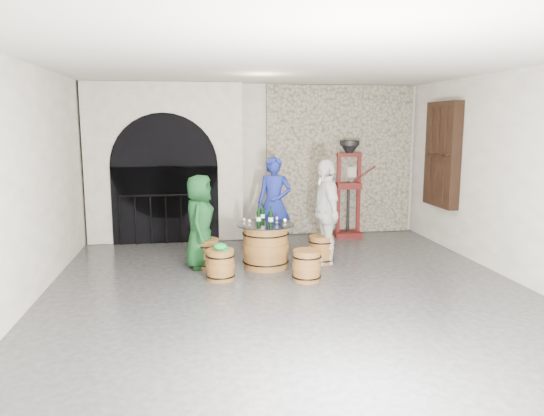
{
  "coord_description": "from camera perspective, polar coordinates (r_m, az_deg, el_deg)",
  "views": [
    {
      "loc": [
        -1.31,
        -6.89,
        2.39
      ],
      "look_at": [
        -0.1,
        1.15,
        1.05
      ],
      "focal_mm": 34.0,
      "sensor_mm": 36.0,
      "label": 1
    }
  ],
  "objects": [
    {
      "name": "ground",
      "position": [
        7.41,
        2.13,
        -9.48
      ],
      "size": [
        8.0,
        8.0,
        0.0
      ],
      "primitive_type": "plane",
      "color": "#2A2A2D",
      "rests_on": "ground"
    },
    {
      "name": "wall_back",
      "position": [
        10.99,
        -1.7,
        5.23
      ],
      "size": [
        8.0,
        0.0,
        8.0
      ],
      "primitive_type": "plane",
      "rotation": [
        1.57,
        0.0,
        0.0
      ],
      "color": "beige",
      "rests_on": "ground"
    },
    {
      "name": "wall_front",
      "position": [
        3.27,
        15.46,
        -4.99
      ],
      "size": [
        8.0,
        0.0,
        8.0
      ],
      "primitive_type": "plane",
      "rotation": [
        -1.57,
        0.0,
        0.0
      ],
      "color": "beige",
      "rests_on": "ground"
    },
    {
      "name": "wall_left",
      "position": [
        7.27,
        -26.05,
        2.16
      ],
      "size": [
        0.0,
        8.0,
        8.0
      ],
      "primitive_type": "plane",
      "rotation": [
        1.57,
        0.0,
        1.57
      ],
      "color": "beige",
      "rests_on": "ground"
    },
    {
      "name": "wall_right",
      "position": [
        8.44,
        26.29,
        3.02
      ],
      "size": [
        0.0,
        8.0,
        8.0
      ],
      "primitive_type": "plane",
      "rotation": [
        1.57,
        0.0,
        -1.57
      ],
      "color": "beige",
      "rests_on": "ground"
    },
    {
      "name": "ceiling",
      "position": [
        7.06,
        2.29,
        15.94
      ],
      "size": [
        8.0,
        8.0,
        0.0
      ],
      "primitive_type": "plane",
      "rotation": [
        3.14,
        0.0,
        0.0
      ],
      "color": "beige",
      "rests_on": "wall_back"
    },
    {
      "name": "stone_facing_panel",
      "position": [
        11.29,
        7.48,
        5.27
      ],
      "size": [
        3.2,
        0.12,
        3.18
      ],
      "primitive_type": "cube",
      "color": "tan",
      "rests_on": "ground"
    },
    {
      "name": "arched_opening",
      "position": [
        10.67,
        -11.75,
        4.82
      ],
      "size": [
        3.1,
        0.6,
        3.19
      ],
      "color": "beige",
      "rests_on": "ground"
    },
    {
      "name": "shuttered_window",
      "position": [
        10.42,
        18.29,
        5.64
      ],
      "size": [
        0.23,
        1.1,
        2.0
      ],
      "color": "black",
      "rests_on": "wall_right"
    },
    {
      "name": "barrel_table",
      "position": [
        8.63,
        -0.71,
        -4.21
      ],
      "size": [
        0.96,
        0.96,
        0.74
      ],
      "color": "brown",
      "rests_on": "ground"
    },
    {
      "name": "barrel_stool_left",
      "position": [
        8.72,
        -7.26,
        -5.0
      ],
      "size": [
        0.46,
        0.46,
        0.48
      ],
      "color": "brown",
      "rests_on": "ground"
    },
    {
      "name": "barrel_stool_far",
      "position": [
        9.62,
        0.07,
        -3.57
      ],
      "size": [
        0.46,
        0.46,
        0.48
      ],
      "color": "brown",
      "rests_on": "ground"
    },
    {
      "name": "barrel_stool_right",
      "position": [
        8.95,
        5.47,
        -4.59
      ],
      "size": [
        0.46,
        0.46,
        0.48
      ],
      "color": "brown",
      "rests_on": "ground"
    },
    {
      "name": "barrel_stool_near_right",
      "position": [
        7.94,
        3.86,
        -6.38
      ],
      "size": [
        0.46,
        0.46,
        0.48
      ],
      "color": "brown",
      "rests_on": "ground"
    },
    {
      "name": "barrel_stool_near_left",
      "position": [
        8.01,
        -5.73,
        -6.28
      ],
      "size": [
        0.46,
        0.46,
        0.48
      ],
      "color": "brown",
      "rests_on": "ground"
    },
    {
      "name": "green_cap",
      "position": [
        7.94,
        -5.74,
        -4.29
      ],
      "size": [
        0.25,
        0.2,
        0.11
      ],
      "color": "#0D913C",
      "rests_on": "barrel_stool_near_left"
    },
    {
      "name": "person_green",
      "position": [
        8.62,
        -8.0,
        -1.5
      ],
      "size": [
        0.62,
        0.84,
        1.56
      ],
      "primitive_type": "imported",
      "rotation": [
        0.0,
        0.0,
        1.4
      ],
      "color": "#11401B",
      "rests_on": "ground"
    },
    {
      "name": "person_blue",
      "position": [
        9.76,
        0.26,
        0.51
      ],
      "size": [
        0.74,
        0.59,
        1.78
      ],
      "primitive_type": "imported",
      "rotation": [
        0.0,
        0.0,
        -0.28
      ],
      "color": "navy",
      "rests_on": "ground"
    },
    {
      "name": "person_white",
      "position": [
        8.84,
        5.94,
        -0.43
      ],
      "size": [
        0.49,
        1.07,
        1.79
      ],
      "primitive_type": "imported",
      "rotation": [
        0.0,
        0.0,
        -1.52
      ],
      "color": "silver",
      "rests_on": "ground"
    },
    {
      "name": "wine_bottle_left",
      "position": [
        8.45,
        -1.48,
        -1.01
      ],
      "size": [
        0.08,
        0.08,
        0.32
      ],
      "color": "black",
      "rests_on": "barrel_table"
    },
    {
      "name": "wine_bottle_center",
      "position": [
        8.4,
        -0.15,
        -1.07
      ],
      "size": [
        0.08,
        0.08,
        0.32
      ],
      "color": "black",
      "rests_on": "barrel_table"
    },
    {
      "name": "wine_bottle_right",
      "position": [
        8.72,
        -1.07,
        -0.69
      ],
      "size": [
        0.08,
        0.08,
        0.32
      ],
      "color": "black",
      "rests_on": "barrel_table"
    },
    {
      "name": "tasting_glass_a",
      "position": [
        8.43,
        -2.5,
        -1.61
      ],
      "size": [
        0.05,
        0.05,
        0.1
      ],
      "primitive_type": null,
      "color": "#B95B24",
      "rests_on": "barrel_table"
    },
    {
      "name": "tasting_glass_b",
      "position": [
        8.66,
        0.54,
        -1.31
      ],
      "size": [
        0.05,
        0.05,
        0.1
      ],
      "primitive_type": null,
      "color": "#B95B24",
      "rests_on": "barrel_table"
    },
    {
      "name": "tasting_glass_c",
      "position": [
        8.79,
        -1.68,
        -1.14
      ],
      "size": [
        0.05,
        0.05,
        0.1
      ],
      "primitive_type": null,
      "color": "#B95B24",
      "rests_on": "barrel_table"
    },
    {
      "name": "tasting_glass_d",
      "position": [
        8.72,
        -0.07,
        -1.23
      ],
      "size": [
        0.05,
        0.05,
        0.1
      ],
      "primitive_type": null,
      "color": "#B95B24",
      "rests_on": "barrel_table"
    },
    {
      "name": "tasting_glass_e",
      "position": [
        8.46,
        1.44,
        -1.56
      ],
      "size": [
        0.05,
        0.05,
        0.1
      ],
      "primitive_type": null,
      "color": "#B95B24",
      "rests_on": "barrel_table"
    },
    {
      "name": "tasting_glass_f",
      "position": [
        8.56,
        -3.1,
        -1.45
      ],
      "size": [
        0.05,
        0.05,
        0.1
      ],
      "primitive_type": null,
      "color": "#B95B24",
      "rests_on": "barrel_table"
    },
    {
      "name": "side_barrel",
      "position": [
        10.11,
        -0.03,
        -2.27
      ],
      "size": [
        0.53,
        0.53,
        0.71
      ],
      "rotation": [
        0.0,
        0.0,
        -0.04
      ],
      "color": "brown",
      "rests_on": "ground"
    },
    {
      "name": "corking_press",
      "position": [
        10.95,
        8.5,
        2.94
      ],
      "size": [
        0.85,
        0.5,
        2.04
      ],
      "rotation": [
        0.0,
        0.0,
        -0.08
      ],
      "color": "#51110D",
      "rests_on": "ground"
    },
    {
      "name": "control_box",
      "position": [
        11.31,
        8.78,
        3.97
      ],
      "size": [
        0.18,
        0.1,
        0.22
      ],
      "primitive_type": "cube",
      "color": "silver",
      "rests_on": "wall_back"
    }
  ]
}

